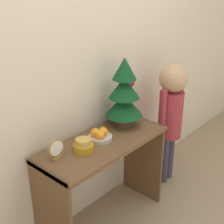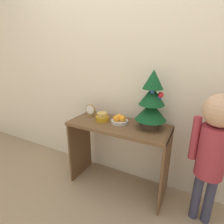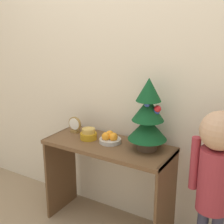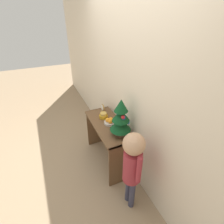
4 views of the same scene
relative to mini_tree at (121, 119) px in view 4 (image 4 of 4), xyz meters
The scene contains 8 objects.
ground_plane 1.03m from the mini_tree, 137.72° to the right, with size 12.00×12.00×0.00m, color #997F60.
back_wall 0.46m from the mini_tree, 146.35° to the left, with size 7.00×0.05×2.50m, color beige.
console_table 0.51m from the mini_tree, 168.70° to the right, with size 0.96×0.41×0.70m.
mini_tree is the anchor object (origin of this frame).
fruit_bowl 0.36m from the mini_tree, behind, with size 0.16×0.16×0.08m.
singing_bowl 0.52m from the mini_tree, behind, with size 0.13×0.13×0.08m.
desk_clock 0.67m from the mini_tree, behind, with size 0.11×0.04×0.13m.
child_figure 0.56m from the mini_tree, 11.63° to the right, with size 0.32×0.24×1.09m.
Camera 4 is at (1.92, -0.58, 2.14)m, focal length 28.00 mm.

